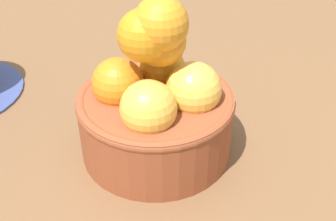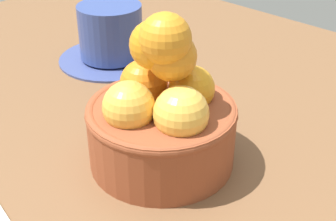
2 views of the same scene
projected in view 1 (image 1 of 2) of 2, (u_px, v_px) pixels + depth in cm
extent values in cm
cube|color=brown|center=(157.00, 165.00, 42.50)|extent=(115.55, 87.34, 4.18)
cylinder|color=brown|center=(156.00, 123.00, 39.54)|extent=(13.76, 13.76, 5.99)
torus|color=brown|center=(156.00, 100.00, 38.03)|extent=(13.96, 13.96, 1.00)
sphere|color=#F2B646|center=(193.00, 90.00, 36.86)|extent=(4.83, 4.83, 4.83)
sphere|color=orange|center=(161.00, 68.00, 39.88)|extent=(4.36, 4.36, 4.36)
sphere|color=orange|center=(118.00, 84.00, 37.63)|extent=(4.61, 4.61, 4.61)
sphere|color=gold|center=(148.00, 108.00, 34.61)|extent=(4.66, 4.66, 4.66)
sphere|color=orange|center=(160.00, 41.00, 35.66)|extent=(4.38, 4.38, 4.38)
sphere|color=orange|center=(144.00, 37.00, 34.16)|extent=(4.35, 4.35, 4.35)
sphere|color=orange|center=(160.00, 23.00, 34.10)|extent=(4.49, 4.49, 4.49)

